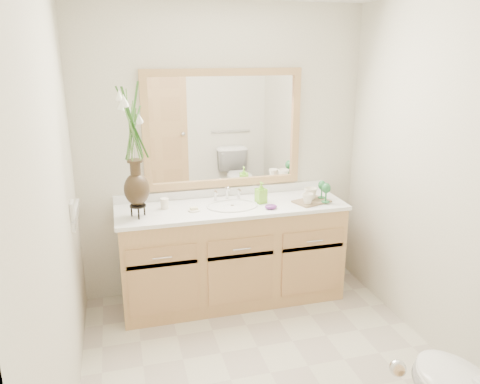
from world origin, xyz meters
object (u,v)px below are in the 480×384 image
object	(u,v)px
soap_bottle	(261,193)
tray	(312,201)
tumbler	(165,204)
flower_vase	(133,136)

from	to	relation	value
soap_bottle	tray	distance (m)	0.42
tumbler	tray	size ratio (longest dim) A/B	0.29
tray	tumbler	bearing A→B (deg)	153.77
flower_vase	tumbler	size ratio (longest dim) A/B	10.88
soap_bottle	tray	xyz separation A→B (m)	(0.40, -0.10, -0.07)
flower_vase	soap_bottle	distance (m)	1.13
flower_vase	tray	xyz separation A→B (m)	(1.39, -0.01, -0.61)
soap_bottle	tray	world-z (taller)	soap_bottle
flower_vase	tumbler	world-z (taller)	flower_vase
flower_vase	soap_bottle	bearing A→B (deg)	4.86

